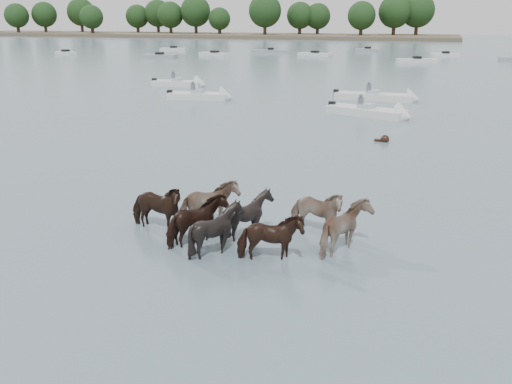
% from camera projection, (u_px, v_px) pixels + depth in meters
% --- Properties ---
extents(ground, '(400.00, 400.00, 0.00)m').
position_uv_depth(ground, '(213.00, 239.00, 15.20)').
color(ground, slate).
rests_on(ground, ground).
extents(shoreline, '(160.00, 30.00, 1.00)m').
position_uv_depth(shoreline, '(189.00, 35.00, 171.67)').
color(shoreline, '#4C4233').
rests_on(shoreline, ground).
extents(pony_herd, '(7.03, 3.49, 1.53)m').
position_uv_depth(pony_herd, '(242.00, 220.00, 14.92)').
color(pony_herd, black).
rests_on(pony_herd, ground).
extents(swimming_pony, '(0.72, 0.44, 0.44)m').
position_uv_depth(swimming_pony, '(384.00, 140.00, 27.04)').
color(swimming_pony, black).
rests_on(swimming_pony, ground).
extents(motorboat_a, '(5.08, 2.37, 1.92)m').
position_uv_depth(motorboat_a, '(208.00, 96.00, 40.84)').
color(motorboat_a, silver).
rests_on(motorboat_a, ground).
extents(motorboat_b, '(5.66, 3.40, 1.92)m').
position_uv_depth(motorboat_b, '(378.00, 113.00, 33.74)').
color(motorboat_b, silver).
rests_on(motorboat_b, ground).
extents(motorboat_c, '(6.33, 1.85, 1.92)m').
position_uv_depth(motorboat_c, '(385.00, 97.00, 40.38)').
color(motorboat_c, silver).
rests_on(motorboat_c, ground).
extents(motorboat_f, '(5.06, 2.01, 1.92)m').
position_uv_depth(motorboat_f, '(185.00, 84.00, 48.56)').
color(motorboat_f, silver).
rests_on(motorboat_f, ground).
extents(distant_flotilla, '(108.41, 28.08, 0.93)m').
position_uv_depth(distant_flotilla, '(404.00, 57.00, 81.52)').
color(distant_flotilla, silver).
rests_on(distant_flotilla, ground).
extents(treeline, '(147.98, 22.06, 12.28)m').
position_uv_depth(treeline, '(201.00, 14.00, 169.21)').
color(treeline, '#382619').
rests_on(treeline, ground).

